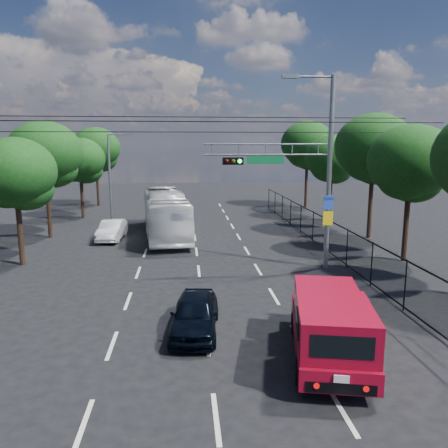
{
  "coord_description": "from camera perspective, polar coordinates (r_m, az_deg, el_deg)",
  "views": [
    {
      "loc": [
        -0.64,
        -13.1,
        6.22
      ],
      "look_at": [
        1.06,
        5.65,
        2.8
      ],
      "focal_mm": 35.0,
      "sensor_mm": 36.0,
      "label": 1
    }
  ],
  "objects": [
    {
      "name": "lane_markings",
      "position": [
        27.81,
        -3.73,
        -2.63
      ],
      "size": [
        6.12,
        38.0,
        0.01
      ],
      "color": "beige",
      "rests_on": "ground"
    },
    {
      "name": "utility_wires",
      "position": [
        21.96,
        -3.59,
        12.93
      ],
      "size": [
        22.0,
        5.04,
        0.74
      ],
      "color": "black",
      "rests_on": "ground"
    },
    {
      "name": "streetlight_left",
      "position": [
        35.63,
        -14.44,
        6.31
      ],
      "size": [
        2.09,
        0.22,
        7.08
      ],
      "color": "slate",
      "rests_on": "ground"
    },
    {
      "name": "tree_left_e",
      "position": [
        46.98,
        -16.35,
        9.05
      ],
      "size": [
        4.92,
        4.92,
        7.99
      ],
      "color": "black",
      "rests_on": "ground"
    },
    {
      "name": "white_bus",
      "position": [
        30.46,
        -7.67,
        1.39
      ],
      "size": [
        3.78,
        11.34,
        3.1
      ],
      "primitive_type": "imported",
      "rotation": [
        0.0,
        0.0,
        0.11
      ],
      "color": "silver",
      "rests_on": "ground"
    },
    {
      "name": "tree_right_b",
      "position": [
        25.12,
        23.17,
        6.83
      ],
      "size": [
        4.5,
        4.5,
        7.31
      ],
      "color": "black",
      "rests_on": "ground"
    },
    {
      "name": "signal_mast",
      "position": [
        21.93,
        10.6,
        7.57
      ],
      "size": [
        6.43,
        0.39,
        9.5
      ],
      "color": "slate",
      "rests_on": "ground"
    },
    {
      "name": "fence_right",
      "position": [
        27.08,
        12.65,
        -0.99
      ],
      "size": [
        0.06,
        34.03,
        2.0
      ],
      "color": "black",
      "rests_on": "ground"
    },
    {
      "name": "ground",
      "position": [
        14.51,
        -2.22,
        -15.09
      ],
      "size": [
        120.0,
        120.0,
        0.0
      ],
      "primitive_type": "plane",
      "color": "black",
      "rests_on": "ground"
    },
    {
      "name": "tree_right_d",
      "position": [
        37.16,
        13.9,
        7.9
      ],
      "size": [
        4.32,
        4.32,
        7.02
      ],
      "color": "black",
      "rests_on": "ground"
    },
    {
      "name": "tree_right_c",
      "position": [
        30.76,
        18.95,
        8.85
      ],
      "size": [
        5.1,
        5.1,
        8.29
      ],
      "color": "black",
      "rests_on": "ground"
    },
    {
      "name": "tree_left_b",
      "position": [
        24.7,
        -25.52,
        5.5
      ],
      "size": [
        4.08,
        4.08,
        6.63
      ],
      "color": "black",
      "rests_on": "ground"
    },
    {
      "name": "tree_left_d",
      "position": [
        39.14,
        -18.24,
        7.59
      ],
      "size": [
        4.2,
        4.2,
        6.83
      ],
      "color": "black",
      "rests_on": "ground"
    },
    {
      "name": "tree_right_e",
      "position": [
        44.83,
        10.86,
        9.76
      ],
      "size": [
        5.28,
        5.28,
        8.58
      ],
      "color": "black",
      "rests_on": "ground"
    },
    {
      "name": "tree_left_c",
      "position": [
        31.49,
        -22.28,
        8.04
      ],
      "size": [
        4.8,
        4.8,
        7.8
      ],
      "color": "black",
      "rests_on": "ground"
    },
    {
      "name": "red_pickup",
      "position": [
        13.39,
        13.6,
        -12.58
      ],
      "size": [
        3.02,
        5.71,
        2.03
      ],
      "color": "black",
      "rests_on": "ground"
    },
    {
      "name": "white_van",
      "position": [
        29.9,
        -14.43,
        -0.77
      ],
      "size": [
        1.6,
        3.99,
        1.29
      ],
      "primitive_type": "imported",
      "rotation": [
        0.0,
        0.0,
        -0.06
      ],
      "color": "silver",
      "rests_on": "ground"
    },
    {
      "name": "navy_hatchback",
      "position": [
        14.95,
        -3.83,
        -11.63
      ],
      "size": [
        1.9,
        3.92,
        1.29
      ],
      "primitive_type": "imported",
      "rotation": [
        0.0,
        0.0,
        -0.1
      ],
      "color": "black",
      "rests_on": "ground"
    }
  ]
}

